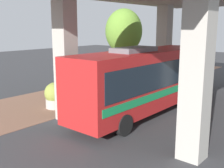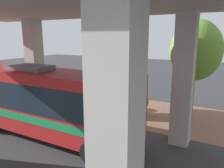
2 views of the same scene
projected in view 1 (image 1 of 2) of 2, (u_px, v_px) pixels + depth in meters
ground_plane at (119, 99)px, 18.95m from camera, size 80.00×80.00×0.00m
sidewalk_strip at (87, 92)px, 20.85m from camera, size 6.00×40.00×0.02m
overpass at (176, 3)px, 15.19m from camera, size 9.40×17.87×6.98m
bus at (145, 78)px, 15.47m from camera, size 2.62×10.27×3.79m
fire_hydrant at (90, 97)px, 17.41m from camera, size 0.47×0.22×1.05m
planter_front at (55, 96)px, 16.82m from camera, size 1.28×1.28×1.56m
planter_middle at (81, 85)px, 19.37m from camera, size 1.38×1.38×1.72m
planter_back at (109, 80)px, 21.48m from camera, size 1.25×1.25×1.59m
street_tree_near at (124, 31)px, 23.86m from camera, size 3.14×3.14×6.32m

